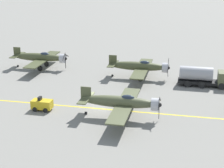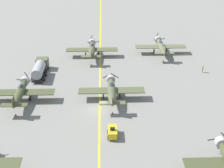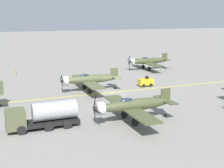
{
  "view_description": "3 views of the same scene",
  "coord_description": "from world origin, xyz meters",
  "views": [
    {
      "loc": [
        43.68,
        11.5,
        18.41
      ],
      "look_at": [
        0.7,
        2.02,
        3.75
      ],
      "focal_mm": 60.0,
      "sensor_mm": 36.0,
      "label": 1
    },
    {
      "loc": [
        0.86,
        -44.6,
        30.69
      ],
      "look_at": [
        2.23,
        2.73,
        3.74
      ],
      "focal_mm": 50.0,
      "sensor_mm": 36.0,
      "label": 2
    },
    {
      "loc": [
        -46.12,
        18.68,
        12.47
      ],
      "look_at": [
        -0.98,
        0.74,
        1.65
      ],
      "focal_mm": 50.0,
      "sensor_mm": 36.0,
      "label": 3
    }
  ],
  "objects": [
    {
      "name": "tow_tractor",
      "position": [
        2.02,
        -6.89,
        0.79
      ],
      "size": [
        1.57,
        2.6,
        1.79
      ],
      "color": "gold",
      "rests_on": "ground"
    },
    {
      "name": "airplane_mid_center",
      "position": [
        2.18,
        3.56,
        2.01
      ],
      "size": [
        12.0,
        9.98,
        3.65
      ],
      "rotation": [
        0.0,
        0.0,
        -0.19
      ],
      "color": "#515638",
      "rests_on": "ground"
    },
    {
      "name": "ground_crew_walking",
      "position": [
        21.79,
        13.83,
        0.91
      ],
      "size": [
        0.36,
        0.36,
        1.67
      ],
      "color": "tan",
      "rests_on": "ground"
    },
    {
      "name": "airplane_mid_left",
      "position": [
        -14.13,
        3.38,
        2.01
      ],
      "size": [
        12.0,
        9.98,
        3.67
      ],
      "rotation": [
        0.0,
        0.0,
        0.2
      ],
      "color": "#464B2D",
      "rests_on": "ground"
    },
    {
      "name": "airplane_near_right",
      "position": [
        17.06,
        -15.28,
        2.01
      ],
      "size": [
        12.0,
        9.98,
        3.65
      ],
      "rotation": [
        0.0,
        0.0,
        0.07
      ],
      "color": "#454A2B",
      "rests_on": "ground"
    },
    {
      "name": "taxiway_stripe",
      "position": [
        0.0,
        0.0,
        0.0
      ],
      "size": [
        0.3,
        160.0,
        0.01
      ],
      "primitive_type": "cube",
      "color": "yellow",
      "rests_on": "ground"
    },
    {
      "name": "ground_plane",
      "position": [
        0.0,
        0.0,
        0.0
      ],
      "size": [
        400.0,
        400.0,
        0.0
      ],
      "primitive_type": "plane",
      "color": "gray"
    },
    {
      "name": "fuel_tanker",
      "position": [
        -12.45,
        13.64,
        1.51
      ],
      "size": [
        2.68,
        8.0,
        2.98
      ],
      "color": "black",
      "rests_on": "ground"
    }
  ]
}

